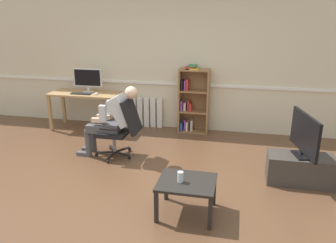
{
  "coord_description": "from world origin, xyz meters",
  "views": [
    {
      "loc": [
        1.19,
        -3.86,
        2.27
      ],
      "look_at": [
        0.15,
        0.85,
        0.7
      ],
      "focal_mm": 35.74,
      "sensor_mm": 36.0,
      "label": 1
    }
  ],
  "objects": [
    {
      "name": "ground_plane",
      "position": [
        0.0,
        0.0,
        0.0
      ],
      "size": [
        18.0,
        18.0,
        0.0
      ],
      "primitive_type": "plane",
      "color": "brown"
    },
    {
      "name": "back_wall",
      "position": [
        0.0,
        2.65,
        1.35
      ],
      "size": [
        12.0,
        0.13,
        2.7
      ],
      "color": "beige",
      "rests_on": "ground_plane"
    },
    {
      "name": "computer_desk",
      "position": [
        -1.84,
        2.15,
        0.65
      ],
      "size": [
        1.38,
        0.62,
        0.76
      ],
      "color": "tan",
      "rests_on": "ground_plane"
    },
    {
      "name": "imac_monitor",
      "position": [
        -1.79,
        2.23,
        1.03
      ],
      "size": [
        0.59,
        0.14,
        0.46
      ],
      "color": "silver",
      "rests_on": "computer_desk"
    },
    {
      "name": "keyboard",
      "position": [
        -1.85,
        2.01,
        0.77
      ],
      "size": [
        0.4,
        0.12,
        0.02
      ],
      "primitive_type": "cube",
      "color": "black",
      "rests_on": "computer_desk"
    },
    {
      "name": "computer_mouse",
      "position": [
        -1.54,
        2.03,
        0.77
      ],
      "size": [
        0.06,
        0.1,
        0.03
      ],
      "primitive_type": "cube",
      "color": "white",
      "rests_on": "computer_desk"
    },
    {
      "name": "bookshelf",
      "position": [
        0.29,
        2.44,
        0.62
      ],
      "size": [
        0.59,
        0.29,
        1.33
      ],
      "color": "olive",
      "rests_on": "ground_plane"
    },
    {
      "name": "radiator",
      "position": [
        -0.81,
        2.54,
        0.31
      ],
      "size": [
        0.94,
        0.08,
        0.62
      ],
      "color": "white",
      "rests_on": "ground_plane"
    },
    {
      "name": "office_chair",
      "position": [
        -0.64,
        0.96,
        0.53
      ],
      "size": [
        0.75,
        0.61,
        0.99
      ],
      "rotation": [
        0.0,
        0.0,
        -1.57
      ],
      "color": "black",
      "rests_on": "ground_plane"
    },
    {
      "name": "person_seated",
      "position": [
        -0.8,
        0.96,
        0.64
      ],
      "size": [
        1.05,
        0.4,
        1.19
      ],
      "rotation": [
        0.0,
        0.0,
        -1.57
      ],
      "color": "#4C4C51",
      "rests_on": "ground_plane"
    },
    {
      "name": "tv_stand",
      "position": [
        2.08,
        0.65,
        0.2
      ],
      "size": [
        0.89,
        0.43,
        0.4
      ],
      "color": "#3D3833",
      "rests_on": "ground_plane"
    },
    {
      "name": "tv_screen",
      "position": [
        2.08,
        0.65,
        0.71
      ],
      "size": [
        0.27,
        0.85,
        0.6
      ],
      "rotation": [
        0.0,
        0.0,
        1.79
      ],
      "color": "black",
      "rests_on": "tv_stand"
    },
    {
      "name": "coffee_table",
      "position": [
        0.66,
        -0.44,
        0.37
      ],
      "size": [
        0.66,
        0.57,
        0.42
      ],
      "color": "black",
      "rests_on": "ground_plane"
    },
    {
      "name": "drinking_glass",
      "position": [
        0.59,
        -0.48,
        0.49
      ],
      "size": [
        0.07,
        0.07,
        0.12
      ],
      "primitive_type": "cylinder",
      "color": "silver",
      "rests_on": "coffee_table"
    }
  ]
}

